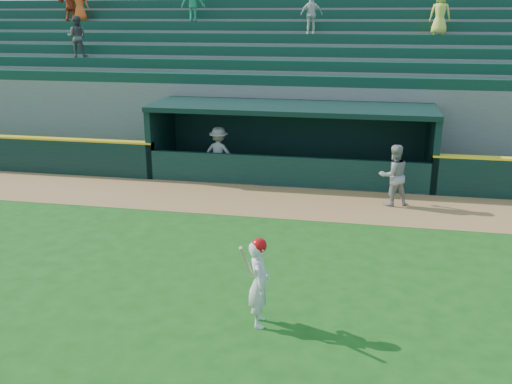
% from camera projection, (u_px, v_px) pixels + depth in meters
% --- Properties ---
extents(ground, '(120.00, 120.00, 0.00)m').
position_uv_depth(ground, '(242.00, 270.00, 12.39)').
color(ground, '#174D13').
rests_on(ground, ground).
extents(warning_track, '(40.00, 3.00, 0.01)m').
position_uv_depth(warning_track, '(277.00, 201.00, 16.98)').
color(warning_track, olive).
rests_on(warning_track, ground).
extents(dugout_player_front, '(1.08, 0.97, 1.80)m').
position_uv_depth(dugout_player_front, '(394.00, 175.00, 16.40)').
color(dugout_player_front, gray).
rests_on(dugout_player_front, ground).
extents(dugout_player_inside, '(1.19, 0.74, 1.77)m').
position_uv_depth(dugout_player_inside, '(219.00, 153.00, 19.10)').
color(dugout_player_inside, gray).
rests_on(dugout_player_inside, ground).
extents(dugout, '(9.40, 2.80, 2.46)m').
position_uv_depth(dugout, '(292.00, 136.00, 19.49)').
color(dugout, slate).
rests_on(dugout, ground).
extents(stands, '(34.50, 6.25, 6.67)m').
position_uv_depth(stands, '(307.00, 89.00, 23.47)').
color(stands, slate).
rests_on(stands, ground).
extents(batter_at_plate, '(0.52, 0.80, 1.67)m').
position_uv_depth(batter_at_plate, '(259.00, 281.00, 10.01)').
color(batter_at_plate, silver).
rests_on(batter_at_plate, ground).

